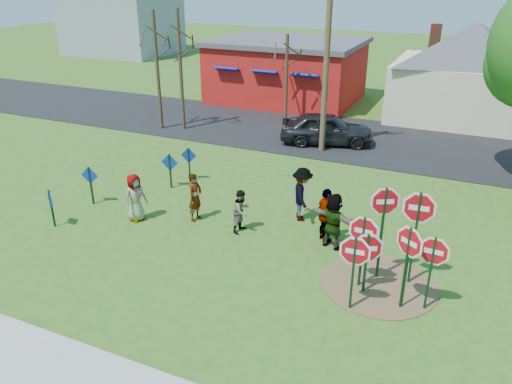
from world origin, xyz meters
TOP-DOWN VIEW (x-y plane):
  - ground at (0.00, 0.00)m, footprint 120.00×120.00m
  - road at (0.00, 11.50)m, footprint 120.00×7.50m
  - dirt_patch at (4.50, -1.00)m, footprint 3.20×3.20m
  - red_building at (-5.50, 17.99)m, footprint 9.40×7.69m
  - cream_house at (5.50, 18.00)m, footprint 9.40×9.40m
  - distant_building at (-28.00, 30.00)m, footprint 10.00×8.00m
  - stop_sign_a at (4.03, -2.38)m, footprint 1.07×0.09m
  - stop_sign_b at (4.37, -0.69)m, footprint 0.97×0.51m
  - stop_sign_c at (5.22, -1.82)m, footprint 0.92×0.60m
  - stop_sign_d at (5.23, -0.57)m, footprint 1.18×0.14m
  - stop_sign_e at (4.18, -1.52)m, footprint 1.05×0.49m
  - stop_sign_f at (5.80, -1.62)m, footprint 1.04×0.07m
  - stop_sign_g at (4.00, -1.29)m, footprint 1.11×0.10m
  - blue_diamond_a at (-6.27, -2.07)m, footprint 0.60×0.37m
  - blue_diamond_b at (-6.28, -0.12)m, footprint 0.68×0.13m
  - blue_diamond_c at (-4.45, 2.35)m, footprint 0.72×0.10m
  - blue_diamond_d at (-4.15, 3.29)m, footprint 0.65×0.16m
  - person_a at (-4.00, -0.51)m, footprint 0.77×0.95m
  - person_b at (-2.14, 0.35)m, footprint 0.46×0.66m
  - person_c at (-0.31, 0.25)m, footprint 0.67×0.80m
  - person_d at (1.22, 1.85)m, footprint 1.19×1.42m
  - person_e at (2.39, 0.73)m, footprint 1.01×1.11m
  - person_f at (2.73, 0.47)m, footprint 1.77×1.00m
  - suv at (-0.37, 10.12)m, footprint 4.85×3.05m
  - utility_pole at (-0.26, 9.00)m, footprint 2.01×0.75m
  - bare_tree_west at (-8.19, 9.41)m, footprint 1.80×1.80m
  - bare_tree_east at (-3.74, 13.24)m, footprint 1.80×1.80m
  - bare_tree_mid at (-9.35, 8.99)m, footprint 1.80×1.80m

SIDE VIEW (x-z plane):
  - ground at x=0.00m, z-range 0.00..0.00m
  - dirt_patch at x=4.50m, z-range 0.00..0.03m
  - road at x=0.00m, z-range 0.00..0.04m
  - person_c at x=-0.31m, z-range 0.00..1.47m
  - suv at x=-0.37m, z-range 0.04..1.58m
  - blue_diamond_a at x=-6.27m, z-range 0.16..1.53m
  - person_a at x=-4.00m, z-range 0.00..1.69m
  - person_b at x=-2.14m, z-range 0.00..1.71m
  - blue_diamond_c at x=-4.45m, z-range 0.17..1.61m
  - blue_diamond_d at x=-4.15m, z-range 0.18..1.61m
  - person_e at x=2.39m, z-range 0.00..1.81m
  - person_f at x=2.73m, z-range 0.00..1.81m
  - blue_diamond_b at x=-6.28m, z-range 0.18..1.67m
  - person_d at x=1.22m, z-range 0.00..1.91m
  - stop_sign_e at x=4.18m, z-range 0.29..2.21m
  - stop_sign_a at x=4.03m, z-range 0.41..2.64m
  - stop_sign_g at x=4.00m, z-range 0.41..2.68m
  - stop_sign_f at x=5.80m, z-range 0.45..2.68m
  - stop_sign_c at x=5.22m, z-range 0.48..2.96m
  - red_building at x=-5.50m, z-range 0.02..3.92m
  - stop_sign_d at x=5.23m, z-range 0.63..3.54m
  - stop_sign_b at x=4.37m, z-range 0.66..3.59m
  - cream_house at x=5.50m, z-range -0.33..6.17m
  - bare_tree_east at x=-3.74m, z-range 0.71..5.53m
  - bare_tree_mid at x=-9.35m, z-range 0.91..7.08m
  - distant_building at x=-28.00m, z-range 0.00..8.00m
  - bare_tree_west at x=-8.19m, z-range 0.92..7.16m
  - utility_pole at x=-0.26m, z-range 0.22..8.71m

